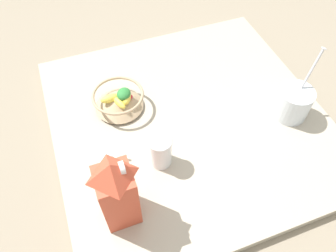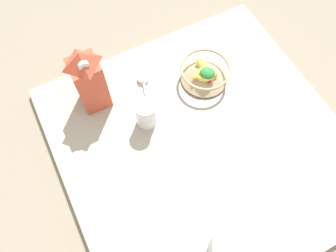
{
  "view_description": "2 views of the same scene",
  "coord_description": "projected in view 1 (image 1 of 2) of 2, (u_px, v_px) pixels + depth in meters",
  "views": [
    {
      "loc": [
        -0.66,
        0.32,
        0.93
      ],
      "look_at": [
        -0.08,
        0.11,
        0.13
      ],
      "focal_mm": 35.0,
      "sensor_mm": 36.0,
      "label": 1
    },
    {
      "loc": [
        -0.3,
        -0.33,
        1.06
      ],
      "look_at": [
        -0.1,
        0.07,
        0.12
      ],
      "focal_mm": 35.0,
      "sensor_mm": 36.0,
      "label": 2
    }
  ],
  "objects": [
    {
      "name": "measuring_scoop",
      "position": [
        107.0,
        159.0,
        1.04
      ],
      "size": [
        0.05,
        0.09,
        0.02
      ],
      "color": "white",
      "rests_on": "countertop"
    },
    {
      "name": "yogurt_tub",
      "position": [
        293.0,
        102.0,
        1.12
      ],
      "size": [
        0.12,
        0.14,
        0.25
      ],
      "color": "silver",
      "rests_on": "countertop"
    },
    {
      "name": "drinking_cup",
      "position": [
        161.0,
        151.0,
        1.0
      ],
      "size": [
        0.07,
        0.07,
        0.11
      ],
      "color": "white",
      "rests_on": "countertop"
    },
    {
      "name": "fruit_bowl",
      "position": [
        119.0,
        100.0,
        1.15
      ],
      "size": [
        0.18,
        0.18,
        0.08
      ],
      "color": "tan",
      "rests_on": "countertop"
    },
    {
      "name": "countertop",
      "position": [
        189.0,
        120.0,
        1.17
      ],
      "size": [
        0.94,
        0.94,
        0.03
      ],
      "color": "#B2A893",
      "rests_on": "ground_plane"
    },
    {
      "name": "ground_plane",
      "position": [
        189.0,
        123.0,
        1.18
      ],
      "size": [
        6.0,
        6.0,
        0.0
      ],
      "primitive_type": "plane",
      "color": "gray"
    },
    {
      "name": "milk_carton",
      "position": [
        117.0,
        192.0,
        0.83
      ],
      "size": [
        0.09,
        0.09,
        0.27
      ],
      "color": "#CC4C33",
      "rests_on": "countertop"
    }
  ]
}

